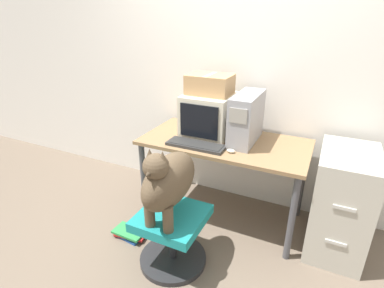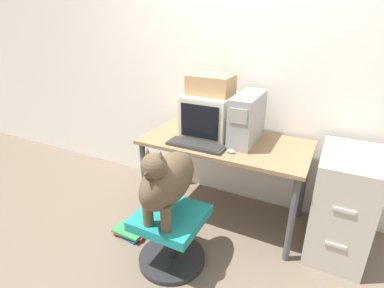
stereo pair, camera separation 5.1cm
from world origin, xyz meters
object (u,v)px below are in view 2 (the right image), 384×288
(crt_monitor, at_px, (210,114))
(book_stack_floor, at_px, (130,232))
(filing_cabinet, at_px, (342,204))
(cardboard_box, at_px, (211,85))
(office_chair, at_px, (171,235))
(pc_tower, at_px, (247,119))
(dog, at_px, (167,180))
(keyboard, at_px, (196,145))

(crt_monitor, height_order, book_stack_floor, crt_monitor)
(crt_monitor, distance_m, filing_cabinet, 1.26)
(filing_cabinet, height_order, cardboard_box, cardboard_box)
(crt_monitor, distance_m, book_stack_floor, 1.22)
(crt_monitor, distance_m, office_chair, 1.06)
(crt_monitor, distance_m, pc_tower, 0.35)
(office_chair, xyz_separation_m, book_stack_floor, (-0.46, 0.08, -0.21))
(dog, bearing_deg, cardboard_box, 93.93)
(cardboard_box, height_order, book_stack_floor, cardboard_box)
(crt_monitor, height_order, pc_tower, pc_tower)
(keyboard, bearing_deg, book_stack_floor, -136.37)
(book_stack_floor, bearing_deg, filing_cabinet, 21.95)
(pc_tower, height_order, dog, pc_tower)
(crt_monitor, distance_m, keyboard, 0.36)
(dog, height_order, filing_cabinet, dog)
(dog, xyz_separation_m, book_stack_floor, (-0.46, 0.12, -0.69))
(dog, bearing_deg, filing_cabinet, 34.24)
(pc_tower, xyz_separation_m, dog, (-0.29, -0.80, -0.23))
(keyboard, bearing_deg, dog, -85.87)
(keyboard, bearing_deg, cardboard_box, 93.61)
(office_chair, height_order, dog, dog)
(dog, relative_size, filing_cabinet, 0.69)
(pc_tower, xyz_separation_m, filing_cabinet, (0.80, -0.06, -0.54))
(keyboard, bearing_deg, filing_cabinet, 11.10)
(office_chair, height_order, book_stack_floor, office_chair)
(dog, bearing_deg, book_stack_floor, 165.85)
(crt_monitor, height_order, office_chair, crt_monitor)
(crt_monitor, xyz_separation_m, keyboard, (0.02, -0.31, -0.17))
(crt_monitor, relative_size, keyboard, 0.92)
(dog, distance_m, book_stack_floor, 0.84)
(crt_monitor, xyz_separation_m, dog, (0.06, -0.83, -0.21))
(pc_tower, relative_size, office_chair, 0.97)
(keyboard, relative_size, dog, 0.83)
(cardboard_box, bearing_deg, crt_monitor, -90.00)
(crt_monitor, bearing_deg, keyboard, -86.35)
(pc_tower, bearing_deg, dog, -109.62)
(pc_tower, relative_size, dog, 0.85)
(keyboard, height_order, office_chair, keyboard)
(crt_monitor, relative_size, pc_tower, 0.90)
(office_chair, bearing_deg, pc_tower, 69.60)
(crt_monitor, xyz_separation_m, book_stack_floor, (-0.40, -0.72, -0.90))
(dog, bearing_deg, crt_monitor, 93.95)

